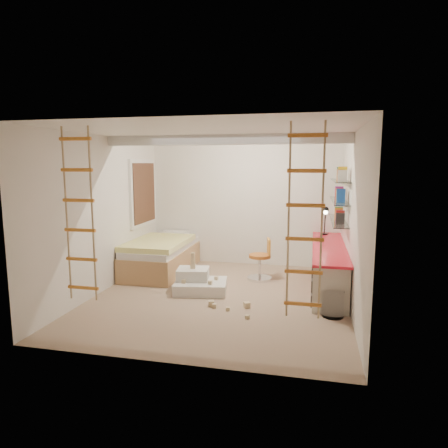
% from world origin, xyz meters
% --- Properties ---
extents(floor, '(4.50, 4.50, 0.00)m').
position_xyz_m(floor, '(0.00, 0.00, 0.00)').
color(floor, '#9A7C63').
rests_on(floor, ground).
extents(ceiling_beam, '(4.00, 0.18, 0.16)m').
position_xyz_m(ceiling_beam, '(0.00, 0.30, 2.52)').
color(ceiling_beam, white).
rests_on(ceiling_beam, ceiling).
extents(window_frame, '(0.06, 1.15, 1.35)m').
position_xyz_m(window_frame, '(-1.97, 1.50, 1.55)').
color(window_frame, white).
rests_on(window_frame, wall_left).
extents(window_blind, '(0.02, 1.00, 1.20)m').
position_xyz_m(window_blind, '(-1.93, 1.50, 1.55)').
color(window_blind, '#4C2D1E').
rests_on(window_blind, window_frame).
extents(rope_ladder_left, '(0.41, 0.04, 2.13)m').
position_xyz_m(rope_ladder_left, '(-1.35, -1.75, 1.52)').
color(rope_ladder_left, orange).
rests_on(rope_ladder_left, ceiling).
extents(rope_ladder_right, '(0.41, 0.04, 2.13)m').
position_xyz_m(rope_ladder_right, '(1.35, -1.75, 1.52)').
color(rope_ladder_right, '#C07620').
rests_on(rope_ladder_right, ceiling).
extents(waste_bin, '(0.30, 0.30, 0.37)m').
position_xyz_m(waste_bin, '(1.75, -0.49, 0.19)').
color(waste_bin, white).
rests_on(waste_bin, floor).
extents(desk, '(0.56, 2.80, 0.75)m').
position_xyz_m(desk, '(1.72, 0.86, 0.40)').
color(desk, red).
rests_on(desk, floor).
extents(shelves, '(0.25, 1.80, 0.71)m').
position_xyz_m(shelves, '(1.87, 1.13, 1.50)').
color(shelves, white).
rests_on(shelves, wall_right).
extents(bed, '(1.02, 2.00, 0.69)m').
position_xyz_m(bed, '(-1.48, 1.23, 0.33)').
color(bed, '#AD7F51').
rests_on(bed, floor).
extents(task_lamp, '(0.14, 0.36, 0.57)m').
position_xyz_m(task_lamp, '(1.67, 1.82, 1.14)').
color(task_lamp, black).
rests_on(task_lamp, desk).
extents(swivel_chair, '(0.54, 0.54, 0.78)m').
position_xyz_m(swivel_chair, '(0.52, 1.10, 0.29)').
color(swivel_chair, '#B96223').
rests_on(swivel_chair, floor).
extents(play_platform, '(0.95, 0.79, 0.38)m').
position_xyz_m(play_platform, '(-0.41, 0.18, 0.15)').
color(play_platform, silver).
rests_on(play_platform, floor).
extents(toy_blocks, '(1.26, 1.18, 0.65)m').
position_xyz_m(toy_blocks, '(-0.11, -0.16, 0.23)').
color(toy_blocks, '#CCB284').
rests_on(toy_blocks, floor).
extents(books, '(0.14, 0.70, 0.92)m').
position_xyz_m(books, '(1.87, 1.13, 1.65)').
color(books, '#262626').
rests_on(books, shelves).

